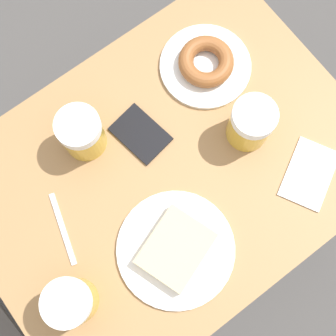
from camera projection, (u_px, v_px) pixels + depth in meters
ground_plane at (168, 216)px, 1.77m from camera, size 8.00×8.00×0.00m
table at (168, 178)px, 1.13m from camera, size 0.67×0.90×0.74m
plate_with_cake at (176, 249)px, 1.00m from camera, size 0.26×0.26×0.04m
plate_with_donut at (206, 64)px, 1.10m from camera, size 0.22×0.22×0.05m
beer_mug_left at (82, 133)px, 1.01m from camera, size 0.10×0.10×0.12m
beer_mug_center at (71, 302)px, 0.93m from camera, size 0.10×0.10×0.12m
beer_mug_right at (251, 124)px, 1.02m from camera, size 0.10×0.10×0.12m
napkin_folded at (309, 174)px, 1.05m from camera, size 0.16×0.18×0.00m
fork at (63, 229)px, 1.02m from camera, size 0.16×0.06×0.00m
passport_near_edge at (142, 133)px, 1.07m from camera, size 0.14×0.11×0.01m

